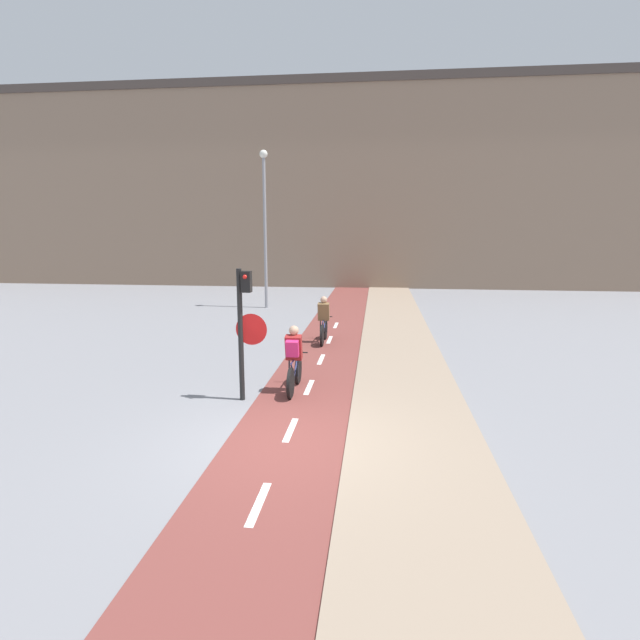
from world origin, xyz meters
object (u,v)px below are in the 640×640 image
(traffic_light_pole, at_px, (244,319))
(street_lamp_far, at_px, (265,214))
(cyclist_near, at_px, (294,361))
(cyclist_far, at_px, (324,322))

(traffic_light_pole, height_order, street_lamp_far, street_lamp_far)
(traffic_light_pole, bearing_deg, cyclist_near, 35.76)
(street_lamp_far, xyz_separation_m, cyclist_far, (3.42, -6.88, -3.61))
(street_lamp_far, relative_size, cyclist_far, 4.13)
(traffic_light_pole, bearing_deg, cyclist_far, 79.04)
(traffic_light_pole, xyz_separation_m, street_lamp_far, (-2.34, 12.47, 2.52))
(street_lamp_far, bearing_deg, cyclist_far, -63.57)
(traffic_light_pole, distance_m, cyclist_near, 1.56)
(street_lamp_far, distance_m, cyclist_near, 12.75)
(cyclist_near, distance_m, cyclist_far, 4.92)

